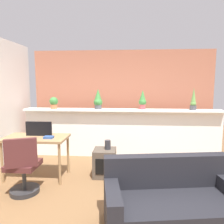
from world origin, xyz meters
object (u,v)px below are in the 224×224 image
(potted_plant_3, at_px, (193,101))
(vase_on_shelf, at_px, (108,145))
(office_chair, at_px, (23,170))
(side_cube_shelf, at_px, (105,163))
(potted_plant_1, at_px, (98,100))
(couch, at_px, (172,205))
(potted_plant_2, at_px, (143,100))
(tv_monitor, at_px, (39,129))
(potted_plant_0, at_px, (54,102))
(book_on_desk, at_px, (49,137))
(desk, at_px, (36,141))

(potted_plant_3, relative_size, vase_on_shelf, 2.94)
(office_chair, bearing_deg, side_cube_shelf, 33.17)
(potted_plant_1, bearing_deg, couch, -63.48)
(potted_plant_1, relative_size, potted_plant_3, 0.94)
(potted_plant_2, distance_m, side_cube_shelf, 1.69)
(tv_monitor, xyz_separation_m, side_cube_shelf, (1.18, 0.07, -0.63))
(potted_plant_3, distance_m, office_chair, 3.60)
(tv_monitor, bearing_deg, vase_on_shelf, 4.49)
(potted_plant_1, distance_m, potted_plant_3, 2.09)
(couch, bearing_deg, potted_plant_2, 94.71)
(potted_plant_0, height_order, book_on_desk, potted_plant_0)
(office_chair, bearing_deg, potted_plant_2, 44.27)
(vase_on_shelf, xyz_separation_m, couch, (0.88, -1.39, -0.30))
(potted_plant_2, height_order, office_chair, potted_plant_2)
(couch, bearing_deg, vase_on_shelf, 122.51)
(potted_plant_0, bearing_deg, couch, -47.16)
(desk, xyz_separation_m, side_cube_shelf, (1.21, 0.15, -0.42))
(side_cube_shelf, distance_m, book_on_desk, 1.10)
(potted_plant_2, xyz_separation_m, couch, (0.20, -2.45, -1.03))
(potted_plant_2, distance_m, office_chair, 2.79)
(potted_plant_1, relative_size, potted_plant_2, 1.06)
(potted_plant_0, relative_size, book_on_desk, 1.71)
(office_chair, height_order, book_on_desk, office_chair)
(potted_plant_1, distance_m, vase_on_shelf, 1.30)
(potted_plant_0, distance_m, tv_monitor, 1.17)
(potted_plant_2, relative_size, office_chair, 0.47)
(potted_plant_1, bearing_deg, tv_monitor, -129.53)
(potted_plant_3, xyz_separation_m, tv_monitor, (-3.01, -1.11, -0.43))
(potted_plant_3, relative_size, couch, 0.29)
(potted_plant_2, bearing_deg, book_on_desk, -141.80)
(desk, xyz_separation_m, couch, (2.15, -1.21, -0.38))
(potted_plant_0, relative_size, tv_monitor, 0.57)
(potted_plant_1, relative_size, office_chair, 0.50)
(side_cube_shelf, height_order, vase_on_shelf, vase_on_shelf)
(potted_plant_0, xyz_separation_m, potted_plant_1, (1.02, 0.01, 0.07))
(side_cube_shelf, bearing_deg, desk, -173.02)
(desk, height_order, book_on_desk, book_on_desk)
(desk, bearing_deg, side_cube_shelf, 6.98)
(potted_plant_1, bearing_deg, potted_plant_0, -179.57)
(vase_on_shelf, bearing_deg, potted_plant_1, 107.24)
(potted_plant_0, relative_size, couch, 0.16)
(book_on_desk, bearing_deg, vase_on_shelf, 14.72)
(potted_plant_1, relative_size, book_on_desk, 2.91)
(potted_plant_3, relative_size, office_chair, 0.53)
(desk, height_order, side_cube_shelf, desk)
(tv_monitor, relative_size, couch, 0.28)
(potted_plant_1, xyz_separation_m, potted_plant_3, (2.09, -0.00, -0.01))
(potted_plant_2, xyz_separation_m, potted_plant_3, (1.10, -0.05, -0.00))
(desk, xyz_separation_m, office_chair, (0.06, -0.61, -0.28))
(couch, bearing_deg, side_cube_shelf, 124.61)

